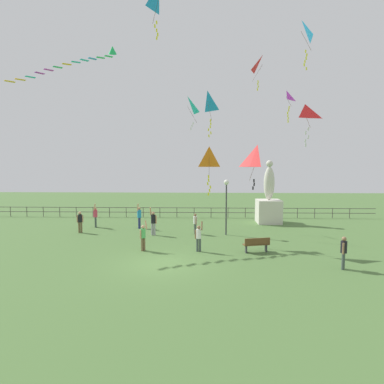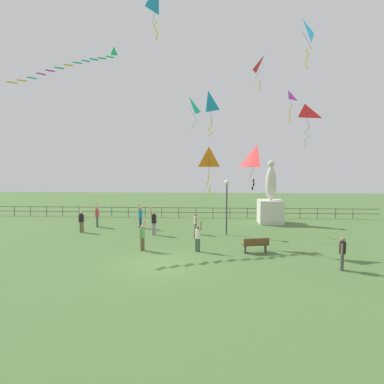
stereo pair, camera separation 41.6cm
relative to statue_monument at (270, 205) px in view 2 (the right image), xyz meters
The scene contains 22 objects.
ground_plane 13.88m from the statue_monument, 123.76° to the right, with size 80.00×80.00×0.00m, color #4C7038.
statue_monument is the anchor object (origin of this frame).
lamppost 6.34m from the statue_monument, 129.80° to the right, with size 0.36×0.36×3.92m.
park_bench 9.61m from the statue_monument, 105.53° to the right, with size 1.55×0.73×0.85m.
person_0 15.24m from the statue_monument, 163.12° to the right, with size 0.47×0.29×1.56m.
person_1 10.41m from the statue_monument, 151.16° to the right, with size 0.51×0.33×1.98m.
person_2 14.33m from the statue_monument, behind, with size 0.30×0.52×1.91m.
person_3 10.91m from the statue_monument, 165.85° to the right, with size 0.31×0.51×1.96m.
person_4 12.85m from the statue_monument, 134.91° to the right, with size 0.42×0.39×1.77m.
person_5 10.87m from the statue_monument, 122.66° to the right, with size 0.46×0.29×1.77m.
person_6 12.07m from the statue_monument, 84.85° to the right, with size 0.29×0.43×1.58m.
person_7 7.71m from the statue_monument, 143.23° to the right, with size 0.28×0.43×1.49m.
kite_0 10.66m from the statue_monument, behind, with size 1.32×1.15×2.57m.
kite_1 9.00m from the statue_monument, 106.87° to the right, with size 1.36×1.34×2.57m.
kite_2 10.20m from the statue_monument, 144.93° to the right, with size 1.07×1.05×3.26m.
kite_4 13.15m from the statue_monument, 80.56° to the right, with size 1.13×1.28×3.16m.
kite_5 11.67m from the statue_monument, 158.81° to the left, with size 1.36×1.13×2.75m.
kite_6 8.84m from the statue_monument, 39.48° to the right, with size 1.02×1.01×2.50m.
kite_7 10.92m from the statue_monument, 89.96° to the right, with size 1.14×0.96×2.28m.
kite_8 9.51m from the statue_monument, 126.88° to the right, with size 1.00×0.56×3.10m.
streamer_kite 17.56m from the statue_monument, 164.29° to the right, with size 5.81×5.13×3.71m.
waterfront_railing 8.45m from the statue_monument, 162.45° to the left, with size 36.03×0.06×0.95m.
Camera 2 is at (2.44, -15.55, 5.01)m, focal length 29.74 mm.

